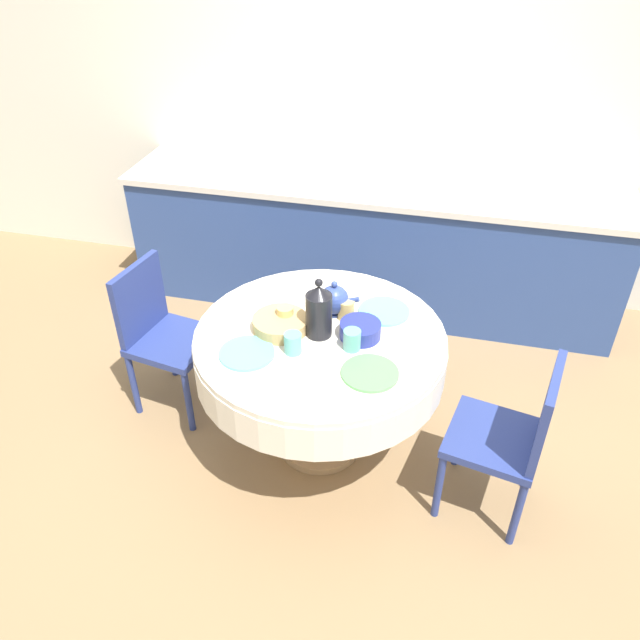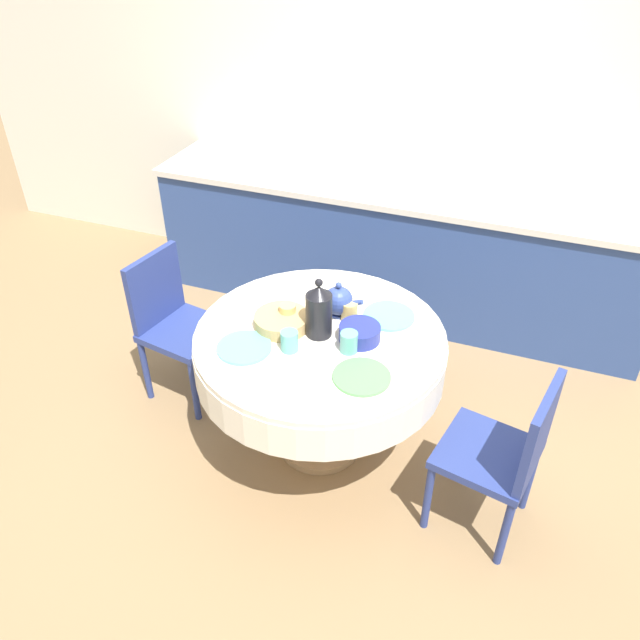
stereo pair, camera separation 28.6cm
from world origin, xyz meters
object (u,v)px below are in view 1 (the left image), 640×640
(chair_right, at_px, (161,330))
(coffee_carafe, at_px, (319,311))
(teapot, at_px, (334,300))
(chair_left, at_px, (512,434))

(chair_right, height_order, coffee_carafe, coffee_carafe)
(chair_right, height_order, teapot, teapot)
(chair_left, relative_size, coffee_carafe, 2.85)
(coffee_carafe, bearing_deg, chair_left, -11.63)
(chair_right, bearing_deg, coffee_carafe, 89.91)
(coffee_carafe, xyz_separation_m, teapot, (0.03, 0.18, -0.05))
(chair_right, distance_m, teapot, 1.01)
(coffee_carafe, distance_m, teapot, 0.19)
(chair_right, bearing_deg, teapot, 100.92)
(chair_left, height_order, chair_right, same)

